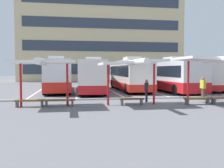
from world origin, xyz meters
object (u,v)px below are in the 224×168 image
bench_1 (59,101)px  waiting_passenger_1 (147,89)px  bench_0 (30,101)px  coach_bus_0 (56,76)px  coach_bus_4 (192,75)px  waiting_passenger_0 (203,86)px  bench_2 (132,100)px  coach_bus_2 (129,75)px  coach_bus_1 (94,76)px  waiting_shelter_1 (132,63)px  waiting_shelter_2 (212,61)px  waiting_shelter_0 (44,63)px  bench_4 (222,99)px  coach_bus_3 (168,76)px  bench_3 (197,99)px

bench_1 → waiting_passenger_1: 6.09m
bench_0 → bench_1: same height
coach_bus_0 → coach_bus_4: bearing=-0.2°
bench_1 → waiting_passenger_0: (10.61, 1.81, 0.67)m
bench_0 → bench_1: size_ratio=0.95×
bench_2 → coach_bus_2: bearing=77.9°
coach_bus_1 → bench_0: 11.34m
waiting_shelter_1 → bench_2: bearing=90.0°
waiting_shelter_2 → bench_1: bearing=175.9°
coach_bus_1 → bench_2: size_ratio=7.93×
coach_bus_0 → coach_bus_4: size_ratio=0.99×
bench_1 → coach_bus_4: bearing=37.9°
waiting_shelter_0 → bench_0: size_ratio=2.65×
bench_2 → bench_4: same height
coach_bus_1 → bench_2: bearing=-81.4°
coach_bus_3 → waiting_passenger_0: size_ratio=6.92×
coach_bus_3 → waiting_passenger_1: (-4.92, -8.32, -0.71)m
bench_0 → waiting_shelter_1: size_ratio=0.37×
bench_2 → waiting_shelter_2: waiting_shelter_2 is taller
coach_bus_2 → waiting_shelter_2: bearing=-76.8°
coach_bus_0 → bench_4: 16.72m
coach_bus_1 → bench_1: 10.80m
coach_bus_2 → coach_bus_4: bearing=1.8°
waiting_shelter_0 → waiting_passenger_0: size_ratio=2.74×
coach_bus_0 → bench_3: bearing=-50.9°
waiting_shelter_1 → waiting_shelter_0: bearing=179.5°
bench_2 → coach_bus_4: bearing=48.7°
waiting_shelter_1 → waiting_passenger_0: bearing=18.9°
coach_bus_1 → coach_bus_2: size_ratio=1.11×
bench_3 → coach_bus_4: bearing=64.2°
coach_bus_4 → bench_3: 13.35m
bench_0 → bench_1: (1.80, -0.10, 0.00)m
coach_bus_4 → bench_4: bearing=-108.4°
bench_1 → waiting_shelter_0: bearing=-167.3°
coach_bus_3 → bench_4: 10.09m
coach_bus_3 → bench_3: size_ratio=6.86×
coach_bus_1 → coach_bus_4: coach_bus_1 is taller
waiting_shelter_1 → bench_3: size_ratio=2.78×
waiting_passenger_1 → bench_4: bearing=-19.6°
bench_3 → coach_bus_1: bearing=118.3°
coach_bus_4 → waiting_passenger_1: 13.47m
coach_bus_2 → bench_0: (-8.80, -11.06, -1.34)m
waiting_shelter_2 → waiting_passenger_0: bearing=71.7°
waiting_shelter_1 → bench_4: size_ratio=2.94×
waiting_shelter_0 → bench_1: bearing=12.7°
bench_3 → waiting_shelter_2: bearing=-8.3°
waiting_shelter_0 → bench_0: 2.53m
coach_bus_2 → waiting_shelter_0: size_ratio=2.39×
coach_bus_4 → bench_2: (-10.06, -11.46, -1.29)m
bench_1 → bench_4: 10.69m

